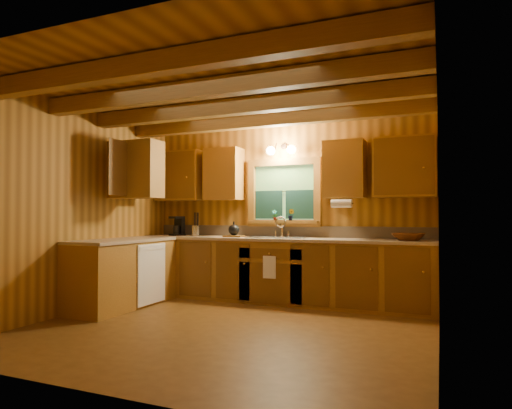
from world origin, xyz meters
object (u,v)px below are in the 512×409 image
object	(u,v)px
sink	(278,241)
cutting_board	(234,236)
coffee_maker	(178,226)
wicker_basket	(409,237)

from	to	relation	value
sink	cutting_board	bearing A→B (deg)	-173.39
coffee_maker	cutting_board	world-z (taller)	coffee_maker
coffee_maker	wicker_basket	size ratio (longest dim) A/B	0.78
wicker_basket	cutting_board	bearing A→B (deg)	179.79
sink	wicker_basket	size ratio (longest dim) A/B	2.12
sink	cutting_board	xyz separation A→B (m)	(-0.65, -0.08, 0.06)
cutting_board	wicker_basket	bearing A→B (deg)	-2.84
cutting_board	wicker_basket	size ratio (longest dim) A/B	0.71
cutting_board	wicker_basket	world-z (taller)	wicker_basket
coffee_maker	cutting_board	size ratio (longest dim) A/B	1.10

